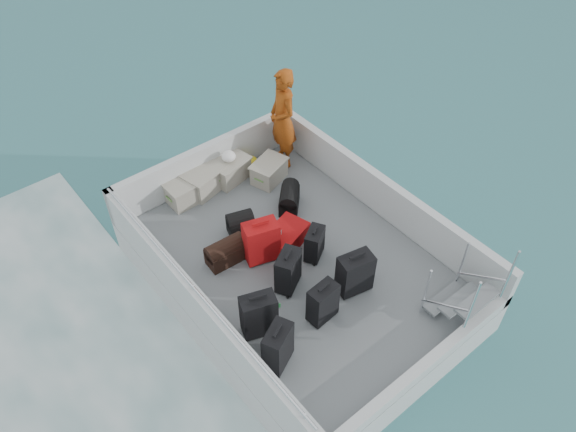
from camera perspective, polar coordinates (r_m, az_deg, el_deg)
name	(u,v)px	position (r m, az deg, el deg)	size (l,w,h in m)	color
ground	(297,286)	(8.95, 0.88, -7.12)	(160.00, 160.00, 0.00)	#1A535D
ferry_hull	(297,274)	(8.71, 0.90, -5.90)	(3.60, 5.00, 0.60)	silver
deck	(297,261)	(8.48, 0.92, -4.58)	(3.30, 4.70, 0.02)	slate
deck_fittings	(330,245)	(8.19, 4.25, -2.99)	(3.60, 5.00, 0.90)	silver
suitcase_0	(278,348)	(7.18, -1.02, -13.21)	(0.44, 0.25, 0.68)	black
suitcase_1	(259,315)	(7.44, -2.98, -10.05)	(0.46, 0.26, 0.69)	black
suitcase_3	(323,303)	(7.60, 3.55, -8.84)	(0.41, 0.24, 0.63)	black
suitcase_4	(288,271)	(7.92, 0.01, -5.62)	(0.43, 0.25, 0.64)	black
suitcase_5	(261,242)	(8.26, -2.73, -2.63)	(0.50, 0.30, 0.69)	#B10D0F
suitcase_6	(355,274)	(7.93, 6.81, -5.85)	(0.48, 0.28, 0.67)	black
suitcase_7	(314,244)	(8.34, 2.71, -2.87)	(0.37, 0.21, 0.53)	black
suitcase_8	(286,237)	(8.61, -0.21, -2.10)	(0.46, 0.70, 0.28)	#B10D0F
duffel_0	(226,253)	(8.40, -6.32, -3.79)	(0.59, 0.30, 0.32)	black
duffel_1	(241,225)	(8.77, -4.83, -0.95)	(0.40, 0.30, 0.32)	black
duffel_2	(289,200)	(9.15, 0.14, 1.64)	(0.52, 0.30, 0.32)	black
crate_0	(186,192)	(9.41, -10.32, 2.41)	(0.61, 0.42, 0.37)	#AFAB99
crate_1	(204,181)	(9.55, -8.50, 3.50)	(0.64, 0.44, 0.39)	#AFAB99
crate_2	(230,170)	(9.71, -5.92, 4.63)	(0.63, 0.43, 0.38)	#AFAB99
crate_3	(269,172)	(9.66, -1.94, 4.51)	(0.58, 0.40, 0.35)	#AFAB99
yellow_bag	(250,162)	(9.98, -3.85, 5.45)	(0.28, 0.26, 0.22)	yellow
white_bag	(229,158)	(9.54, -6.04, 5.91)	(0.24, 0.24, 0.18)	white
passenger	(283,119)	(9.60, -0.55, 9.78)	(0.67, 0.43, 1.83)	#D55714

